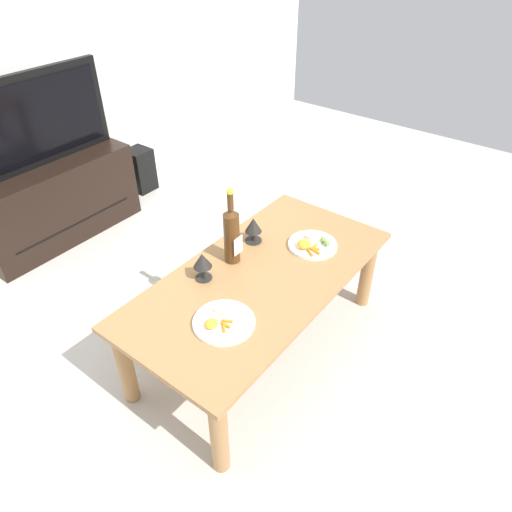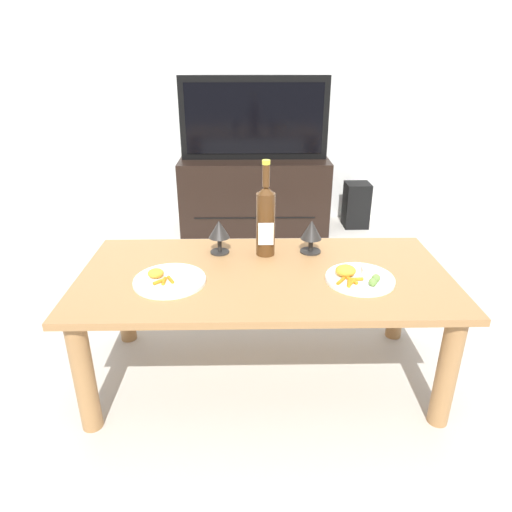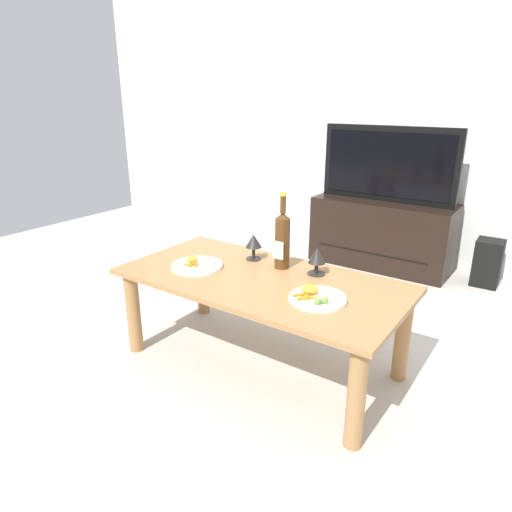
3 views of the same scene
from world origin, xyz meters
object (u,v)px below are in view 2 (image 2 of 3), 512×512
object	(u,v)px
goblet_right	(311,232)
dinner_plate_left	(169,279)
wine_bottle	(266,218)
tv_screen	(254,119)
floor_speaker	(356,205)
dining_table	(264,291)
dinner_plate_right	(359,277)
tv_stand	(254,195)
goblet_left	(219,231)

from	to	relation	value
goblet_right	dinner_plate_left	distance (m)	0.59
wine_bottle	tv_screen	bearing A→B (deg)	90.82
floor_speaker	goblet_right	bearing A→B (deg)	-110.85
dining_table	tv_screen	size ratio (longest dim) A/B	1.34
wine_bottle	goblet_right	world-z (taller)	wine_bottle
dinner_plate_right	tv_screen	bearing A→B (deg)	101.03
floor_speaker	dinner_plate_left	distance (m)	2.10
tv_screen	dinner_plate_right	bearing A→B (deg)	-78.97
tv_screen	dinner_plate_left	bearing A→B (deg)	-100.46
floor_speaker	dinner_plate_right	size ratio (longest dim) A/B	1.36
dining_table	dinner_plate_left	distance (m)	0.35
dinner_plate_left	dinner_plate_right	world-z (taller)	dinner_plate_right
dining_table	dinner_plate_left	size ratio (longest dim) A/B	5.31
dinner_plate_right	tv_stand	bearing A→B (deg)	101.02
dining_table	dinner_plate_right	world-z (taller)	dinner_plate_right
wine_bottle	dinner_plate_right	xyz separation A→B (m)	(0.32, -0.24, -0.14)
dining_table	wine_bottle	world-z (taller)	wine_bottle
goblet_right	dinner_plate_right	size ratio (longest dim) A/B	0.55
wine_bottle	goblet_right	bearing A→B (deg)	5.23
tv_screen	dinner_plate_right	xyz separation A→B (m)	(0.34, -1.74, -0.31)
floor_speaker	goblet_right	distance (m)	1.67
dining_table	dinner_plate_right	bearing A→B (deg)	-12.01
tv_stand	dinner_plate_right	world-z (taller)	tv_stand
floor_speaker	goblet_right	world-z (taller)	goblet_right
dining_table	dinner_plate_left	world-z (taller)	dinner_plate_left
floor_speaker	goblet_left	distance (m)	1.82
goblet_right	dinner_plate_left	xyz separation A→B (m)	(-0.52, -0.25, -0.08)
dining_table	floor_speaker	xyz separation A→B (m)	(0.74, 1.71, -0.22)
tv_stand	goblet_left	world-z (taller)	goblet_left
dining_table	wine_bottle	xyz separation A→B (m)	(0.01, 0.17, 0.23)
floor_speaker	tv_screen	bearing A→B (deg)	-178.21
floor_speaker	goblet_right	size ratio (longest dim) A/B	2.45
tv_stand	goblet_right	size ratio (longest dim) A/B	7.78
tv_stand	dinner_plate_left	xyz separation A→B (m)	(-0.32, -1.74, 0.21)
tv_screen	goblet_right	world-z (taller)	tv_screen
floor_speaker	wine_bottle	distance (m)	1.76
tv_stand	goblet_right	distance (m)	1.53
goblet_left	goblet_right	size ratio (longest dim) A/B	1.01
goblet_right	tv_stand	bearing A→B (deg)	97.76
goblet_right	dinner_plate_right	distance (m)	0.30
dining_table	tv_screen	world-z (taller)	tv_screen
goblet_left	dinner_plate_left	bearing A→B (deg)	-122.56
wine_bottle	goblet_left	world-z (taller)	wine_bottle
tv_screen	goblet_left	xyz separation A→B (m)	(-0.16, -1.49, -0.23)
tv_stand	wine_bottle	world-z (taller)	wine_bottle
tv_screen	dining_table	bearing A→B (deg)	-89.59
dining_table	goblet_right	xyz separation A→B (m)	(0.19, 0.19, 0.16)
wine_bottle	dinner_plate_right	world-z (taller)	wine_bottle
wine_bottle	goblet_left	bearing A→B (deg)	174.77
tv_stand	goblet_right	xyz separation A→B (m)	(0.20, -1.49, 0.29)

